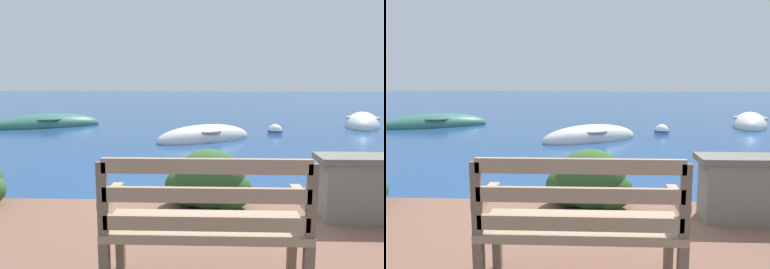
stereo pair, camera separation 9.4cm
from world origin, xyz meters
TOP-DOWN VIEW (x-y plane):
  - ground_plane at (0.00, 0.00)m, footprint 80.00×80.00m
  - park_bench at (0.02, -1.83)m, footprint 1.31×0.48m
  - hedge_clump_left at (0.06, -0.23)m, footprint 0.94×0.68m
  - rowboat_nearest at (-0.00, 5.47)m, footprint 2.77×2.14m
  - rowboat_mid at (-5.20, 8.07)m, footprint 3.51×2.59m
  - rowboat_far at (5.21, 8.32)m, footprint 1.79×2.50m
  - mooring_buoy at (2.05, 6.71)m, footprint 0.45×0.45m

SIDE VIEW (x-z plane):
  - ground_plane at x=0.00m, z-range 0.00..0.00m
  - rowboat_nearest at x=0.00m, z-range -0.30..0.42m
  - rowboat_mid at x=-5.20m, z-range -0.31..0.44m
  - mooring_buoy at x=2.05m, z-range -0.13..0.27m
  - rowboat_far at x=5.21m, z-range -0.35..0.50m
  - hedge_clump_left at x=0.06m, z-range 0.18..0.82m
  - park_bench at x=0.02m, z-range 0.24..1.16m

